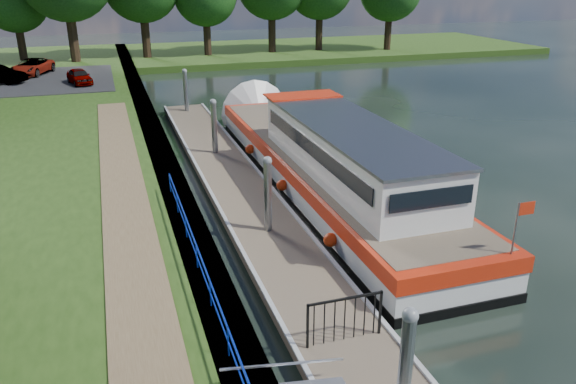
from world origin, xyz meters
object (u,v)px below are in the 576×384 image
object	(u,v)px
pontoon	(237,189)
barge	(320,159)
car_d	(32,67)
car_a	(79,76)

from	to	relation	value
pontoon	barge	xyz separation A→B (m)	(3.60, 0.11, 0.90)
barge	car_d	size ratio (longest dim) A/B	4.78
barge	pontoon	bearing A→B (deg)	-178.31
pontoon	car_d	bearing A→B (deg)	109.79
pontoon	car_a	world-z (taller)	car_a
car_a	barge	bearing A→B (deg)	-80.93
car_a	pontoon	bearing A→B (deg)	-89.16
pontoon	car_d	world-z (taller)	car_d
barge	car_d	xyz separation A→B (m)	(-13.52, 27.48, 0.36)
pontoon	barge	size ratio (longest dim) A/B	1.42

